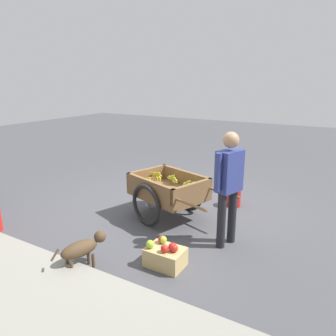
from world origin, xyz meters
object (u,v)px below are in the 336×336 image
Objects in this scene: fruit_cart at (168,191)px; vendor_person at (229,180)px; plastic_bucket at (234,198)px; apple_crate at (165,255)px; dog at (83,248)px.

fruit_cart is 1.20× the size of vendor_person.
plastic_bucket is (0.35, -1.34, -0.74)m from vendor_person.
apple_crate reaches higher than plastic_bucket.
vendor_person is 2.31× the size of dog.
dog reaches higher than apple_crate.
fruit_cart is 1.40m from apple_crate.
vendor_person reaches higher than dog.
vendor_person reaches higher than fruit_cart.
apple_crate is (-0.77, -0.54, -0.14)m from dog.
apple_crate is (0.09, 2.18, -0.01)m from plastic_bucket.
fruit_cart reaches higher than apple_crate.
fruit_cart is 1.75m from dog.
fruit_cart is at bearing -61.59° from apple_crate.
vendor_person is 5.10× the size of plastic_bucket.
vendor_person is 1.57m from plastic_bucket.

